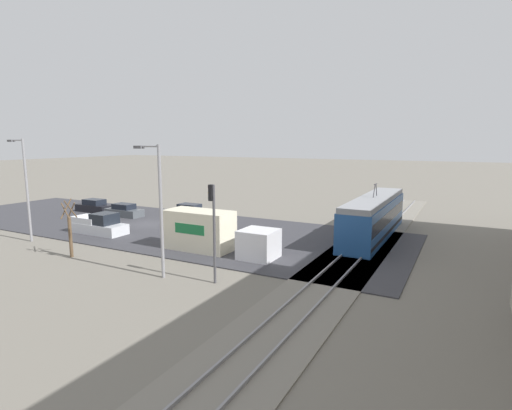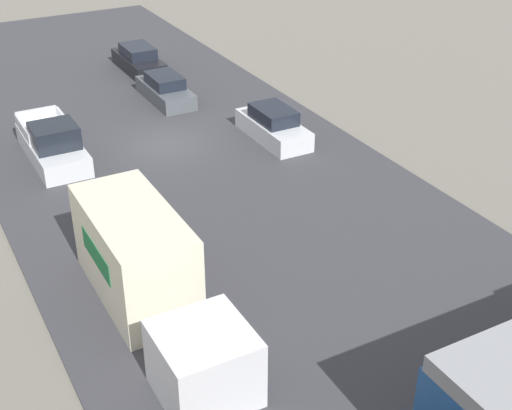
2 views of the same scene
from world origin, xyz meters
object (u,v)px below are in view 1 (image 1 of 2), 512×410
at_px(sedan_car_2, 95,207).
at_px(street_lamp_near_crossing, 25,183).
at_px(box_truck, 213,233).
at_px(street_tree, 70,231).
at_px(sedan_car_1, 124,211).
at_px(sedan_car_0, 190,212).
at_px(street_lamp_mid_block, 158,202).
at_px(traffic_light_pole, 213,221).
at_px(pickup_truck, 100,225).
at_px(light_rail_tram, 374,217).

distance_m(sedan_car_2, street_lamp_near_crossing, 14.61).
xyz_separation_m(box_truck, street_tree, (5.94, -8.45, 0.46)).
relative_size(sedan_car_1, street_tree, 1.04).
height_order(sedan_car_0, street_lamp_mid_block, street_lamp_mid_block).
xyz_separation_m(sedan_car_1, sedan_car_2, (-0.46, -5.33, 0.03)).
relative_size(traffic_light_pole, street_lamp_mid_block, 0.72).
height_order(pickup_truck, sedan_car_0, pickup_truck).
bearing_deg(sedan_car_0, street_tree, -175.03).
height_order(sedan_car_1, traffic_light_pole, traffic_light_pole).
bearing_deg(street_tree, pickup_truck, -146.36).
xyz_separation_m(light_rail_tram, sedan_car_1, (3.32, -26.80, -1.13)).
height_order(sedan_car_0, street_lamp_near_crossing, street_lamp_near_crossing).
relative_size(sedan_car_1, sedan_car_2, 0.95).
relative_size(box_truck, street_lamp_mid_block, 1.11).
relative_size(sedan_car_0, sedan_car_1, 1.01).
xyz_separation_m(pickup_truck, street_lamp_mid_block, (6.48, 12.87, 3.93)).
relative_size(light_rail_tram, sedan_car_1, 3.36).
bearing_deg(box_truck, pickup_truck, -90.91).
bearing_deg(sedan_car_0, traffic_light_pole, -138.70).
bearing_deg(street_lamp_near_crossing, sedan_car_0, 157.95).
bearing_deg(traffic_light_pole, street_lamp_mid_block, -78.82).
height_order(traffic_light_pole, street_lamp_near_crossing, street_lamp_near_crossing).
distance_m(pickup_truck, sedan_car_1, 8.47).
bearing_deg(sedan_car_1, street_tree, -147.36).
distance_m(sedan_car_2, street_tree, 19.60).
height_order(pickup_truck, traffic_light_pole, traffic_light_pole).
bearing_deg(traffic_light_pole, sedan_car_1, -121.92).
height_order(street_tree, street_lamp_near_crossing, street_lamp_near_crossing).
xyz_separation_m(light_rail_tram, sedan_car_2, (2.86, -32.13, -1.09)).
bearing_deg(sedan_car_1, traffic_light_pole, -121.92).
xyz_separation_m(traffic_light_pole, street_tree, (0.35, -12.30, -1.85)).
bearing_deg(street_tree, light_rail_tram, 132.38).
distance_m(pickup_truck, street_lamp_near_crossing, 6.98).
bearing_deg(street_lamp_near_crossing, box_truck, 105.84).
bearing_deg(light_rail_tram, traffic_light_pole, -20.07).
xyz_separation_m(light_rail_tram, street_tree, (16.66, -18.26, 0.15)).
bearing_deg(sedan_car_2, sedan_car_1, 85.03).
bearing_deg(street_tree, street_lamp_near_crossing, -101.62).
bearing_deg(sedan_car_0, street_lamp_near_crossing, 157.95).
height_order(sedan_car_2, street_lamp_near_crossing, street_lamp_near_crossing).
xyz_separation_m(sedan_car_2, traffic_light_pole, (13.45, 26.17, 3.09)).
relative_size(sedan_car_0, street_tree, 1.05).
bearing_deg(sedan_car_1, pickup_truck, -148.23).
height_order(box_truck, sedan_car_0, box_truck).
height_order(traffic_light_pole, street_tree, traffic_light_pole).
height_order(sedan_car_1, sedan_car_2, sedan_car_2).
xyz_separation_m(pickup_truck, sedan_car_1, (-7.20, -4.46, -0.13)).
bearing_deg(street_tree, traffic_light_pole, 91.64).
bearing_deg(sedan_car_2, light_rail_tram, 95.09).
xyz_separation_m(pickup_truck, traffic_light_pole, (5.78, 16.38, 2.99)).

